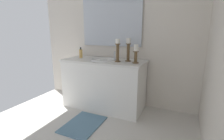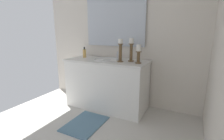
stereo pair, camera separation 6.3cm
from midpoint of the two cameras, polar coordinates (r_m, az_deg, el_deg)
name	(u,v)px [view 1 (the left image)]	position (r m, az deg, el deg)	size (l,w,h in m)	color
wall_left	(114,32)	(2.85, 0.16, 13.01)	(0.04, 2.83, 2.45)	silver
vanity_cabinet	(104,84)	(2.70, -3.50, -4.81)	(0.58, 1.32, 0.80)	white
sink_basin	(104,62)	(2.62, -3.59, 2.69)	(0.40, 0.40, 0.24)	white
mirror	(111,21)	(2.83, -1.05, 16.79)	(0.02, 1.05, 0.83)	silver
candle_holder_tall	(136,53)	(2.33, 7.49, 5.76)	(0.09, 0.09, 0.26)	brown
candle_holder_short	(128,49)	(2.47, 4.93, 7.21)	(0.09, 0.09, 0.34)	brown
candle_holder_mid	(118,50)	(2.42, 1.22, 6.99)	(0.09, 0.09, 0.33)	brown
soap_bottle	(81,53)	(2.88, -11.39, 5.68)	(0.06, 0.06, 0.18)	#E5B259
bath_mat	(83,124)	(2.38, -10.75, -18.04)	(0.60, 0.44, 0.02)	slate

